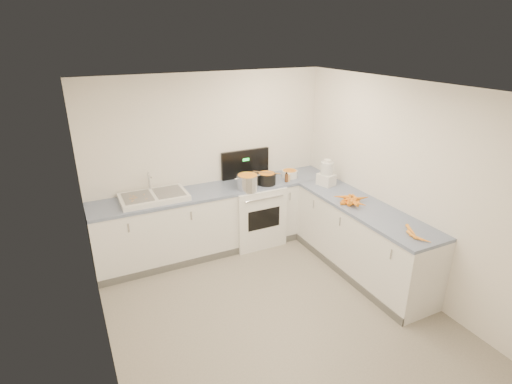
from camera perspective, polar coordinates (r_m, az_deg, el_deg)
name	(u,v)px	position (r m, az deg, el deg)	size (l,w,h in m)	color
floor	(275,314)	(4.76, 2.71, -17.01)	(3.50, 4.00, 0.00)	gray
ceiling	(280,90)	(3.73, 3.40, 14.39)	(3.50, 4.00, 0.00)	white
wall_back	(210,162)	(5.80, -6.61, 4.33)	(3.50, 2.50, 0.00)	white
wall_front	(437,341)	(2.80, 24.44, -18.79)	(3.50, 2.50, 0.00)	white
wall_left	(95,253)	(3.66, -21.97, -8.14)	(4.00, 2.50, 0.00)	white
wall_right	(404,187)	(5.11, 20.44, 0.62)	(4.00, 2.50, 0.00)	white
counter_back	(219,219)	(5.82, -5.27, -3.80)	(3.50, 0.62, 0.94)	white
counter_right	(362,239)	(5.43, 14.89, -6.53)	(0.62, 2.20, 0.94)	white
stove	(254,212)	(6.00, -0.32, -2.84)	(0.76, 0.65, 1.36)	white
sink	(154,197)	(5.40, -14.40, -0.67)	(0.86, 0.52, 0.31)	white
steel_pot	(248,182)	(5.58, -1.21, 1.37)	(0.30, 0.30, 0.22)	silver
black_pot	(267,179)	(5.75, 1.54, 1.82)	(0.26, 0.26, 0.19)	black
wooden_spoon	(267,173)	(5.71, 1.55, 2.79)	(0.02, 0.02, 0.40)	#AD7A47
mixing_bowl	(290,174)	(6.05, 4.83, 2.60)	(0.24, 0.24, 0.11)	white
extract_bottle	(286,178)	(5.86, 4.37, 2.04)	(0.05, 0.05, 0.12)	#593319
spice_jar	(288,178)	(5.89, 4.61, 2.04)	(0.06, 0.06, 0.10)	#E5B266
food_processor	(327,174)	(5.77, 10.05, 2.52)	(0.24, 0.27, 0.38)	white
carrot_pile	(350,200)	(5.25, 13.30, -1.18)	(0.43, 0.44, 0.09)	orange
peeled_carrots	(415,234)	(4.64, 21.71, -5.65)	(0.19, 0.42, 0.04)	orange
peelings	(135,197)	(5.34, -16.89, -0.73)	(0.23, 0.30, 0.01)	tan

